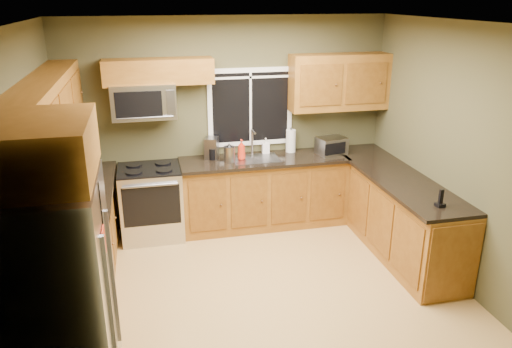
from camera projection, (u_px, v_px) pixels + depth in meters
name	position (u px, v px, depth m)	size (l,w,h in m)	color
floor	(259.00, 286.00, 5.32)	(4.20, 4.20, 0.00)	tan
ceiling	(259.00, 23.00, 4.40)	(4.20, 4.20, 0.00)	white
back_wall	(228.00, 123.00, 6.51)	(4.20, 4.20, 0.00)	#454328
front_wall	(322.00, 256.00, 3.21)	(4.20, 4.20, 0.00)	#454328
left_wall	(29.00, 184.00, 4.42)	(3.60, 3.60, 0.00)	#454328
right_wall	(451.00, 153.00, 5.29)	(3.60, 3.60, 0.00)	#454328
window	(250.00, 107.00, 6.49)	(1.12, 0.03, 1.02)	white
base_cabinets_left	(81.00, 246.00, 5.22)	(0.60, 2.65, 0.90)	brown
countertop_left	(79.00, 205.00, 5.07)	(0.65, 2.65, 0.04)	black
base_cabinets_back	(264.00, 193.00, 6.63)	(2.17, 0.60, 0.90)	brown
countertop_back	(264.00, 160.00, 6.44)	(2.17, 0.65, 0.04)	black
base_cabinets_peninsula	(393.00, 212.00, 6.03)	(0.60, 2.52, 0.90)	brown
countertop_peninsula	(395.00, 176.00, 5.88)	(0.65, 2.50, 0.04)	black
upper_cabinets_left	(49.00, 115.00, 4.72)	(0.33, 2.65, 0.72)	brown
upper_cabinets_back_left	(159.00, 71.00, 5.94)	(1.30, 0.33, 0.30)	brown
upper_cabinets_back_right	(339.00, 82.00, 6.49)	(1.30, 0.33, 0.72)	brown
upper_cabinet_over_fridge	(32.00, 150.00, 3.07)	(0.72, 0.90, 0.38)	brown
refrigerator	(57.00, 306.00, 3.46)	(0.74, 0.90, 1.80)	#B7B7BC
range	(151.00, 202.00, 6.29)	(0.76, 0.69, 0.94)	#B7B7BC
microwave	(144.00, 101.00, 5.98)	(0.76, 0.41, 0.42)	#B7B7BC
sink	(255.00, 158.00, 6.42)	(0.60, 0.42, 0.36)	slate
toaster_oven	(331.00, 146.00, 6.58)	(0.41, 0.35, 0.23)	#B7B7BC
coffee_maker	(212.00, 149.00, 6.41)	(0.22, 0.25, 0.27)	slate
kettle	(229.00, 153.00, 6.26)	(0.18, 0.18, 0.25)	#B7B7BC
paper_towel_roll	(291.00, 141.00, 6.66)	(0.16, 0.16, 0.33)	white
soap_bottle_a	(241.00, 150.00, 6.35)	(0.10, 0.10, 0.26)	red
soap_bottle_b	(266.00, 146.00, 6.62)	(0.09, 0.09, 0.21)	white
soap_bottle_c	(211.00, 151.00, 6.48)	(0.13, 0.13, 0.17)	white
cordless_phone	(440.00, 201.00, 4.96)	(0.09, 0.09, 0.18)	black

